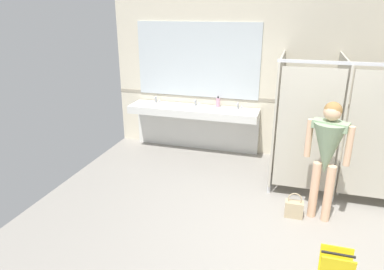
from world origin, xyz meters
TOP-DOWN VIEW (x-y plane):
  - ground_plane at (0.00, 0.00)m, footprint 7.01×6.14m
  - wall_back at (0.00, 2.83)m, footprint 7.01×0.12m
  - wall_back_tile_band at (0.00, 2.76)m, footprint 7.01×0.01m
  - vanity_counter at (-1.89, 2.56)m, footprint 2.43×0.55m
  - mirror_panel at (-1.89, 2.76)m, footprint 2.33×0.02m
  - bathroom_stalls at (0.56, 1.78)m, footprint 1.84×1.55m
  - person_standing at (0.35, 0.76)m, footprint 0.53×0.51m
  - handbag at (0.04, 0.70)m, footprint 0.24×0.13m
  - soap_dispenser at (-1.45, 2.64)m, footprint 0.07×0.07m

SIDE VIEW (x-z plane):
  - ground_plane at x=0.00m, z-range -0.10..0.00m
  - handbag at x=0.04m, z-range -0.05..0.30m
  - vanity_counter at x=-1.89m, z-range 0.15..1.14m
  - soap_dispenser at x=-1.45m, z-range 0.87..1.08m
  - person_standing at x=0.35m, z-range 0.20..1.79m
  - bathroom_stalls at x=0.56m, z-range 0.05..2.04m
  - wall_back_tile_band at x=0.00m, z-range 1.02..1.08m
  - wall_back at x=0.00m, z-range 0.00..2.84m
  - mirror_panel at x=-1.89m, z-range 1.04..2.40m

